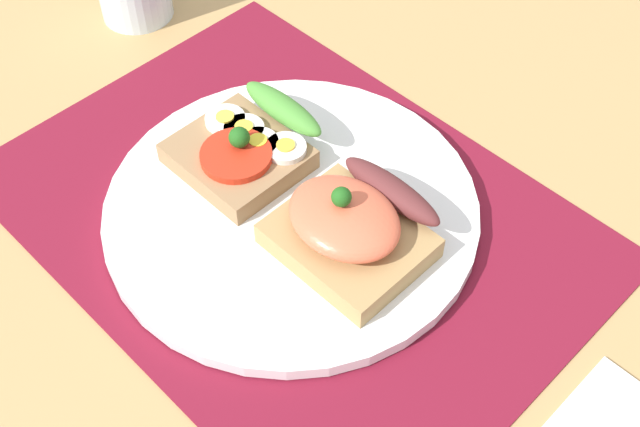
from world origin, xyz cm
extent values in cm
cube|color=tan|center=(0.00, 0.00, -1.60)|extent=(120.00, 90.00, 3.20)
cube|color=maroon|center=(0.00, 0.00, 0.15)|extent=(43.53, 31.65, 0.30)
cylinder|color=white|center=(0.00, 0.00, 0.84)|extent=(27.74, 27.74, 1.08)
cube|color=#96714B|center=(-5.81, 0.20, 2.24)|extent=(9.23, 8.31, 1.73)
cylinder|color=red|center=(-5.06, -0.75, 3.40)|extent=(5.40, 5.40, 0.60)
ellipsoid|color=#498E34|center=(-5.81, 4.76, 4.00)|extent=(8.12, 2.20, 1.80)
sphere|color=#1E5919|center=(-5.43, 0.20, 4.50)|extent=(1.60, 1.60, 1.60)
cylinder|color=white|center=(-8.58, 1.22, 3.35)|extent=(3.13, 3.13, 0.50)
cylinder|color=yellow|center=(-8.58, 1.22, 3.68)|extent=(1.41, 1.41, 0.16)
cylinder|color=white|center=(-6.73, 1.52, 3.35)|extent=(3.13, 3.13, 0.50)
cylinder|color=yellow|center=(-6.73, 1.52, 3.68)|extent=(1.41, 1.41, 0.16)
cylinder|color=white|center=(-4.89, 1.29, 3.35)|extent=(3.13, 3.13, 0.50)
cylinder|color=yellow|center=(-4.89, 1.29, 3.68)|extent=(1.41, 1.41, 0.16)
cylinder|color=white|center=(-3.04, 2.41, 3.35)|extent=(3.13, 3.13, 0.50)
cylinder|color=yellow|center=(-3.04, 2.41, 3.68)|extent=(1.41, 1.41, 0.16)
cube|color=#AA8651|center=(5.81, -0.31, 2.29)|extent=(10.25, 8.41, 1.83)
ellipsoid|color=#E66343|center=(5.33, -0.44, 4.40)|extent=(8.40, 6.73, 2.39)
ellipsoid|color=#5B2728|center=(5.81, 4.30, 4.10)|extent=(8.71, 2.20, 1.80)
sphere|color=#1E5919|center=(5.01, 0.29, 6.30)|extent=(1.40, 1.40, 1.40)
camera|label=1|loc=(29.55, -26.51, 47.74)|focal=46.56mm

